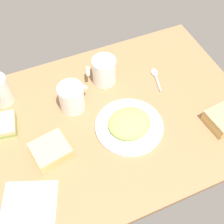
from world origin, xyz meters
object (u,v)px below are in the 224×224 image
object	(u,v)px
coffee_mug_milky	(72,97)
sandwich_main	(1,127)
plate_of_food	(129,125)
coffee_mug_black	(104,70)
paper_napkin	(29,207)
glass_of_milk	(0,91)
sandwich_extra	(51,151)
sandwich_side	(224,119)
spoon	(156,76)

from	to	relation	value
coffee_mug_milky	sandwich_main	xyz separation A→B (cm)	(-23.14, -0.49, -2.64)
plate_of_food	coffee_mug_black	bearing A→B (deg)	89.05
paper_napkin	coffee_mug_black	bearing A→B (deg)	43.72
coffee_mug_black	glass_of_milk	size ratio (longest dim) A/B	0.98
coffee_mug_black	sandwich_main	distance (cm)	37.76
plate_of_food	paper_napkin	xyz separation A→B (cm)	(-35.04, -12.41, -1.45)
paper_napkin	coffee_mug_milky	bearing A→B (deg)	51.62
plate_of_food	paper_napkin	bearing A→B (deg)	-160.50
sandwich_extra	paper_napkin	size ratio (longest dim) A/B	0.80
sandwich_side	sandwich_extra	world-z (taller)	same
sandwich_extra	spoon	size ratio (longest dim) A/B	1.07
plate_of_food	spoon	xyz separation A→B (cm)	(17.83, 15.81, -1.22)
plate_of_food	coffee_mug_black	size ratio (longest dim) A/B	2.04
coffee_mug_milky	sandwich_side	size ratio (longest dim) A/B	0.94
coffee_mug_milky	plate_of_food	bearing A→B (deg)	-47.67
sandwich_side	sandwich_extra	bearing A→B (deg)	168.78
sandwich_main	coffee_mug_black	bearing A→B (deg)	10.91
sandwich_extra	paper_napkin	xyz separation A→B (cm)	(-10.06, -12.76, -2.05)
sandwich_main	spoon	xyz separation A→B (cm)	(54.46, 1.50, -1.82)
sandwich_extra	paper_napkin	distance (cm)	16.38
plate_of_food	coffee_mug_milky	distance (cm)	20.28
coffee_mug_black	sandwich_extra	world-z (taller)	coffee_mug_black
sandwich_extra	plate_of_food	bearing A→B (deg)	-0.82
coffee_mug_milky	spoon	xyz separation A→B (cm)	(31.31, 1.01, -4.45)
plate_of_food	glass_of_milk	bearing A→B (deg)	142.43
plate_of_food	coffee_mug_milky	size ratio (longest dim) A/B	2.07
coffee_mug_milky	sandwich_extra	bearing A→B (deg)	-128.49
coffee_mug_milky	paper_napkin	bearing A→B (deg)	-128.38
coffee_mug_black	sandwich_main	bearing A→B (deg)	-169.09
glass_of_milk	spoon	bearing A→B (deg)	-11.24
spoon	coffee_mug_milky	bearing A→B (deg)	-178.16
plate_of_food	coffee_mug_black	xyz separation A→B (cm)	(0.35, 21.44, 3.31)
sandwich_extra	coffee_mug_milky	bearing A→B (deg)	51.51
plate_of_food	sandwich_extra	world-z (taller)	plate_of_food
coffee_mug_milky	sandwich_side	bearing A→B (deg)	-31.10
coffee_mug_milky	glass_of_milk	bearing A→B (deg)	151.08
coffee_mug_milky	paper_napkin	size ratio (longest dim) A/B	0.71
sandwich_main	spoon	world-z (taller)	sandwich_main
sandwich_side	glass_of_milk	xyz separation A→B (cm)	(-61.77, 36.22, 2.78)
paper_napkin	sandwich_extra	bearing A→B (deg)	51.74
paper_napkin	sandwich_main	bearing A→B (deg)	93.40
sandwich_extra	coffee_mug_black	bearing A→B (deg)	39.78
sandwich_side	paper_napkin	xyz separation A→B (cm)	(-62.87, -2.29, -2.05)
coffee_mug_milky	sandwich_main	size ratio (longest dim) A/B	0.99
coffee_mug_black	sandwich_main	size ratio (longest dim) A/B	1.00
coffee_mug_black	paper_napkin	xyz separation A→B (cm)	(-35.39, -33.85, -4.77)
coffee_mug_milky	spoon	distance (cm)	31.64
glass_of_milk	spoon	size ratio (longest dim) A/B	0.99
coffee_mug_milky	sandwich_main	bearing A→B (deg)	-178.79
sandwich_side	glass_of_milk	bearing A→B (deg)	149.61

